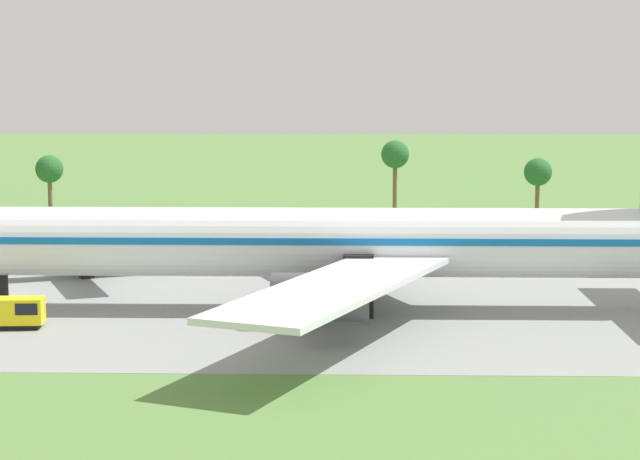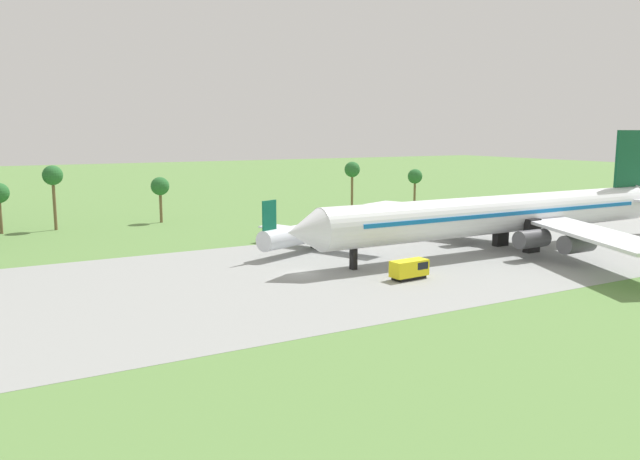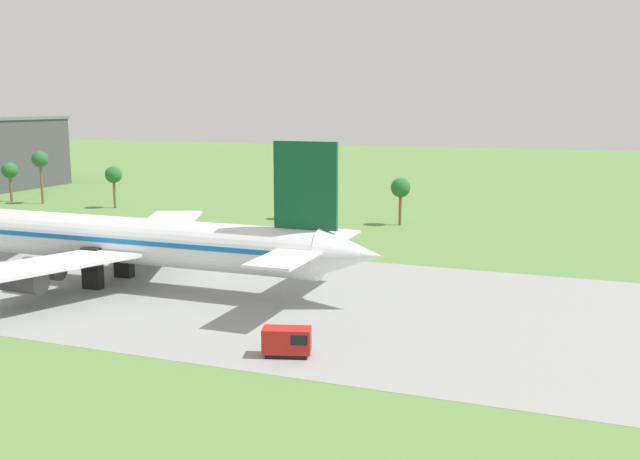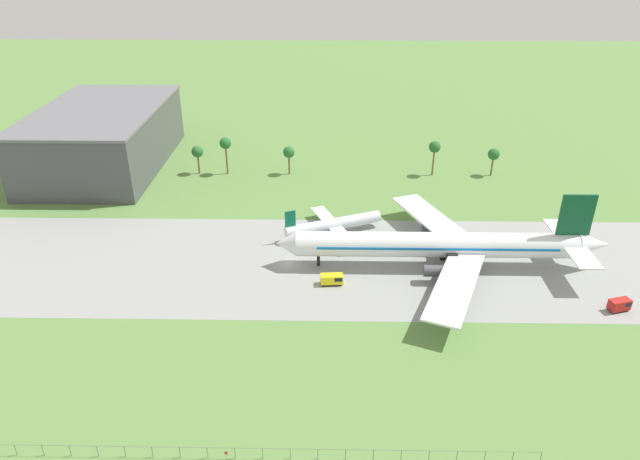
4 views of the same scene
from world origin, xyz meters
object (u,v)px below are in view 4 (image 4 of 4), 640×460
at_px(jet_airliner, 443,245).
at_px(terminal_building, 103,137).
at_px(regional_aircraft, 333,224).
at_px(baggage_tug, 333,279).
at_px(no_stopping_sign, 226,455).
at_px(fuel_truck, 620,305).

bearing_deg(jet_airliner, terminal_building, 147.90).
relative_size(regional_aircraft, baggage_tug, 4.91).
xyz_separation_m(regional_aircraft, no_stopping_sign, (-15.53, -69.51, -1.73)).
xyz_separation_m(jet_airliner, baggage_tug, (-24.80, -7.88, -4.28)).
bearing_deg(baggage_tug, regional_aircraft, 89.70).
bearing_deg(jet_airliner, fuel_truck, -26.66).
height_order(jet_airliner, baggage_tug, jet_airliner).
bearing_deg(no_stopping_sign, regional_aircraft, 77.41).
distance_m(baggage_tug, fuel_truck, 58.35).
bearing_deg(fuel_truck, terminal_building, 149.21).
relative_size(jet_airliner, baggage_tug, 14.98).
distance_m(jet_airliner, regional_aircraft, 29.06).
xyz_separation_m(jet_airliner, no_stopping_sign, (-40.21, -54.43, -4.51)).
height_order(regional_aircraft, terminal_building, terminal_building).
height_order(jet_airliner, fuel_truck, jet_airliner).
bearing_deg(no_stopping_sign, fuel_truck, 27.41).
relative_size(jet_airliner, no_stopping_sign, 44.25).
relative_size(jet_airliner, fuel_truck, 15.98).
distance_m(jet_airliner, terminal_building, 115.52).
distance_m(no_stopping_sign, terminal_building, 129.59).
height_order(regional_aircraft, no_stopping_sign, regional_aircraft).
xyz_separation_m(regional_aircraft, baggage_tug, (-0.12, -22.97, -1.50)).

